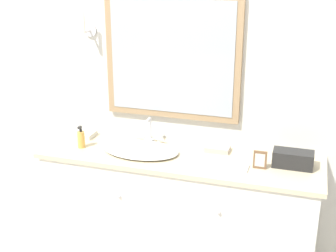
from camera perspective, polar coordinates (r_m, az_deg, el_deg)
The scene contains 9 objects.
wall_back at distance 3.28m, azimuth 2.85°, elevation 4.42°, with size 8.00×0.18×2.55m.
vanity_counter at distance 3.34m, azimuth 1.31°, elevation -10.72°, with size 1.89×0.56×0.91m.
sink_basin at distance 3.18m, azimuth -3.27°, elevation -2.84°, with size 0.52×0.38×0.19m.
soap_bottle at distance 3.29m, azimuth -10.54°, elevation -1.55°, with size 0.05×0.05×0.16m.
appliance_box at distance 3.05m, azimuth 14.99°, elevation -3.92°, with size 0.25×0.12×0.11m.
picture_frame at distance 2.98m, azimuth 11.15°, elevation -4.07°, with size 0.08×0.01×0.12m.
hand_towel_near_sink at distance 3.50m, azimuth -10.42°, elevation -0.97°, with size 0.18×0.14×0.04m.
hand_towel_far_corner at distance 3.21m, azimuth 6.05°, elevation -2.77°, with size 0.16×0.11×0.03m.
metal_tray at distance 2.98m, azimuth 8.42°, elevation -5.02°, with size 0.14×0.11×0.01m.
Camera 1 is at (0.79, -2.47, 2.18)m, focal length 50.00 mm.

